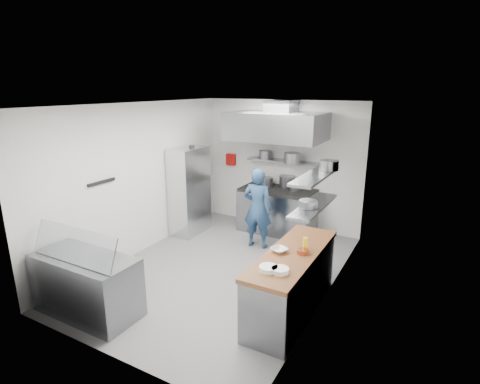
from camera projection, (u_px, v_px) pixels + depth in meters
The scene contains 36 objects.
floor at pixel (223, 269), 6.51m from camera, with size 5.00×5.00×0.00m, color slate.
ceiling at pixel (221, 104), 5.74m from camera, with size 5.00×5.00×0.00m, color silver.
wall_back at pixel (281, 165), 8.23m from camera, with size 3.60×0.02×2.80m, color white.
wall_front at pixel (102, 247), 4.01m from camera, with size 3.60×0.02×2.80m, color white.
wall_left at pixel (140, 179), 6.96m from camera, with size 5.00×0.02×2.80m, color white.
wall_right at pixel (331, 208), 5.29m from camera, with size 5.00×0.02×2.80m, color white.
gas_range at pixel (277, 212), 8.11m from camera, with size 1.60×0.80×0.90m, color gray.
cooktop at pixel (278, 190), 7.98m from camera, with size 1.57×0.78×0.06m, color black.
stock_pot_left at pixel (266, 182), 8.16m from camera, with size 0.29×0.29×0.20m, color slate.
stock_pot_mid at pixel (287, 181), 8.15m from camera, with size 0.33×0.33×0.24m, color slate.
stock_pot_right at pixel (295, 186), 7.87m from camera, with size 0.29×0.29×0.16m, color slate.
over_range_shelf at pixel (283, 161), 8.02m from camera, with size 1.60×0.30×0.04m, color gray.
shelf_pot_a at pixel (265, 155), 8.16m from camera, with size 0.27×0.27×0.18m, color slate.
shelf_pot_b at pixel (292, 158), 7.66m from camera, with size 0.32×0.32×0.22m, color slate.
extractor_hood at pixel (276, 126), 7.46m from camera, with size 1.90×1.15×0.55m, color gray.
hood_duct at pixel (281, 106), 7.55m from camera, with size 0.55×0.55×0.24m, color slate.
red_firebox at pixel (231, 159), 8.76m from camera, with size 0.22×0.10×0.26m, color #A90F0D.
chef at pixel (258, 208), 7.24m from camera, with size 0.58×0.38×1.59m, color navy.
wire_rack at pixel (190, 191), 7.95m from camera, with size 0.50×0.90×1.85m, color silver.
rack_bin_a at pixel (186, 198), 7.88m from camera, with size 0.17×0.21×0.19m, color white.
rack_bin_b at pixel (198, 171), 8.12m from camera, with size 0.15×0.19×0.17m, color yellow.
rack_jar at pixel (192, 150), 7.74m from camera, with size 0.12×0.12×0.18m, color black.
knife_strip at pixel (102, 182), 6.15m from camera, with size 0.04×0.55×0.05m, color black.
prep_counter_base at pixel (292, 284), 5.20m from camera, with size 0.62×2.00×0.84m, color gray.
prep_counter_top at pixel (293, 254), 5.08m from camera, with size 0.65×2.04×0.06m, color brown.
plate_stack_a at pixel (280, 270), 4.50m from camera, with size 0.21×0.21×0.06m, color white.
plate_stack_b at pixel (268, 268), 4.55m from camera, with size 0.23×0.23×0.06m, color white.
copper_pan at pixel (302, 251), 5.02m from camera, with size 0.15×0.15×0.06m, color #BD5A35.
squeeze_bottle at pixel (305, 244), 5.11m from camera, with size 0.07×0.07×0.18m, color yellow.
mixing_bowl at pixel (279, 250), 5.08m from camera, with size 0.22×0.22×0.05m, color white.
wall_shelf_lower at pixel (314, 206), 5.09m from camera, with size 0.30×1.30×0.04m, color gray.
wall_shelf_upper at pixel (316, 176), 4.97m from camera, with size 0.30×1.30×0.04m, color gray.
shelf_pot_c at pixel (308, 204), 4.93m from camera, with size 0.24×0.24×0.10m, color slate.
shelf_pot_d at pixel (329, 165), 5.20m from camera, with size 0.26×0.26×0.14m, color slate.
display_case at pixel (87, 285), 5.16m from camera, with size 1.50×0.70×0.85m, color gray.
display_glass at pixel (74, 245), 4.88m from camera, with size 1.47×0.02×0.45m, color silver.
Camera 1 is at (3.08, -5.03, 3.06)m, focal length 28.00 mm.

